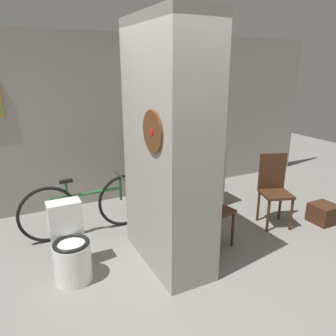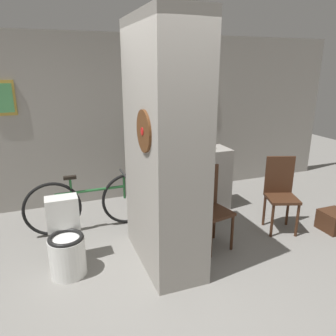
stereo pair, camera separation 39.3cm
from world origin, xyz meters
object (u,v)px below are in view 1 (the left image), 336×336
(toilet, at_px, (70,248))
(chair_by_doorway, at_px, (274,187))
(chair_near_pillar, at_px, (210,203))
(bicycle, at_px, (88,206))
(bottle_tall, at_px, (196,142))

(toilet, bearing_deg, chair_by_doorway, -0.13)
(chair_by_doorway, bearing_deg, toilet, -161.10)
(chair_near_pillar, height_order, bicycle, chair_near_pillar)
(toilet, relative_size, bottle_tall, 2.48)
(chair_by_doorway, xyz_separation_m, bottle_tall, (-0.70, 0.92, 0.52))
(chair_by_doorway, bearing_deg, chair_near_pillar, -157.97)
(toilet, distance_m, chair_by_doorway, 2.76)
(chair_near_pillar, xyz_separation_m, bottle_tall, (0.39, 0.97, 0.52))
(toilet, height_order, chair_near_pillar, chair_near_pillar)
(toilet, height_order, bicycle, bicycle)
(toilet, xyz_separation_m, chair_by_doorway, (2.75, -0.01, 0.21))
(chair_near_pillar, height_order, chair_by_doorway, same)
(chair_near_pillar, xyz_separation_m, chair_by_doorway, (1.09, 0.06, 0.00))
(bottle_tall, bearing_deg, bicycle, -178.33)
(toilet, distance_m, bottle_tall, 2.36)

